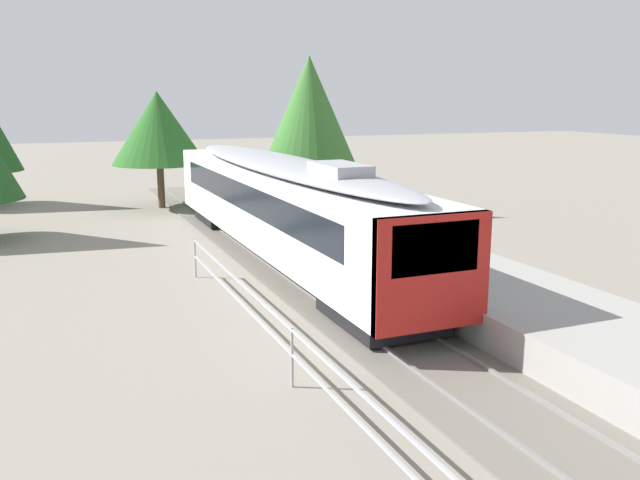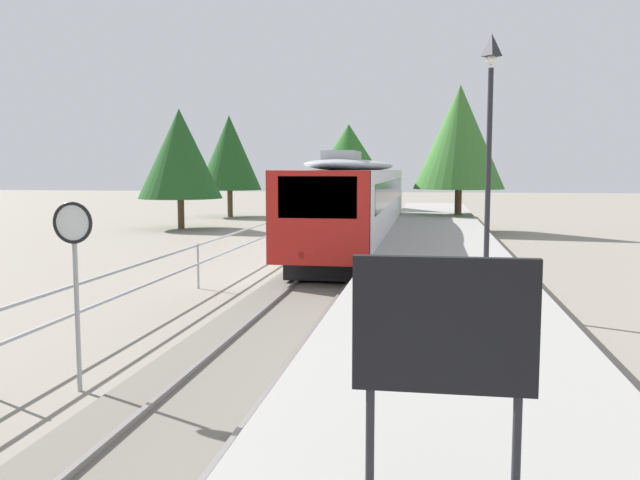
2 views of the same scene
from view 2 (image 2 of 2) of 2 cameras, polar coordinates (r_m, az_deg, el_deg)
ground_plane at (r=19.77m, az=-8.43°, el=-3.59°), size 160.00×160.00×0.00m
track_rails at (r=19.08m, az=0.21°, el=-3.77°), size 3.20×60.00×0.14m
commuter_train at (r=27.75m, az=3.14°, el=3.66°), size 2.82×20.00×3.74m
station_platform at (r=18.78m, az=10.06°, el=-2.73°), size 3.90×60.00×0.90m
platform_lamp_mid_platform at (r=15.77m, az=14.15°, el=10.74°), size 0.34×0.34×5.35m
platform_notice_board at (r=4.53m, az=10.43°, el=-7.86°), size 1.20×0.08×1.80m
speed_limit_sign at (r=10.38m, az=-20.05°, el=-0.69°), size 0.61×0.10×2.81m
tree_behind_carpark at (r=41.37m, az=2.43°, el=7.17°), size 4.84×4.84×6.00m
tree_behind_station_far at (r=47.14m, az=-7.65°, el=7.31°), size 4.38×4.38×6.96m
tree_distant_left at (r=37.95m, az=-11.75°, el=7.13°), size 4.59×4.59×6.56m
tree_distant_centre at (r=36.17m, az=11.69°, el=8.49°), size 4.72×4.72×7.62m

